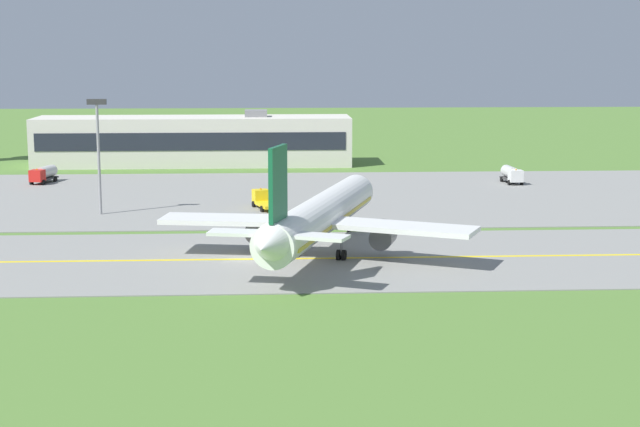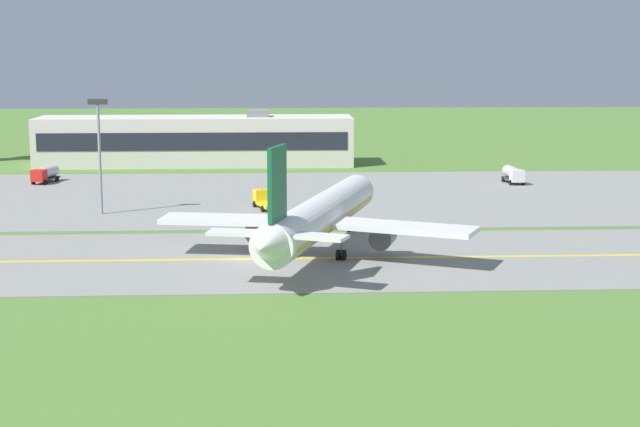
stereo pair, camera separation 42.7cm
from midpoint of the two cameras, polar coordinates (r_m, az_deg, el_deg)
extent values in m
plane|color=#517A33|center=(97.75, -4.47, -2.75)|extent=(500.00, 500.00, 0.00)
cube|color=gray|center=(97.74, -4.47, -2.72)|extent=(240.00, 28.00, 0.10)
cube|color=gray|center=(139.23, 0.05, 1.04)|extent=(140.00, 52.00, 0.10)
cube|color=yellow|center=(97.73, -4.47, -2.68)|extent=(220.00, 0.60, 0.01)
cylinder|color=white|center=(98.99, -0.06, -0.08)|extent=(14.04, 33.63, 4.00)
cone|color=white|center=(116.48, 2.18, 1.39)|extent=(4.41, 3.62, 3.80)
cone|color=white|center=(81.53, -3.29, -1.93)|extent=(4.20, 4.07, 3.40)
cube|color=gold|center=(99.07, -0.06, -0.37)|extent=(13.30, 31.06, 0.36)
cube|color=#1E232D|center=(114.26, 1.94, 1.59)|extent=(3.78, 2.74, 0.70)
cube|color=white|center=(99.46, -5.13, -0.37)|extent=(15.59, 7.21, 0.50)
cylinder|color=#47474C|center=(100.93, -3.67, -1.01)|extent=(3.22, 3.93, 2.30)
cylinder|color=black|center=(102.43, -3.39, -0.85)|extent=(2.08, 0.87, 2.10)
cube|color=white|center=(95.20, 4.57, -0.81)|extent=(15.61, 10.79, 0.50)
cylinder|color=#47474C|center=(97.74, 3.60, -1.36)|extent=(3.22, 3.93, 2.30)
cylinder|color=black|center=(99.29, 3.78, -1.19)|extent=(2.08, 0.87, 2.10)
cube|color=#145938|center=(83.91, -2.62, 1.77)|extent=(1.70, 4.32, 6.50)
cube|color=white|center=(85.43, -4.69, -1.14)|extent=(6.36, 3.55, 0.30)
cube|color=white|center=(83.58, -0.54, -1.35)|extent=(6.46, 4.59, 0.30)
cylinder|color=slate|center=(111.92, 1.60, -0.41)|extent=(0.24, 0.24, 1.65)
cylinder|color=black|center=(112.07, 1.60, -0.83)|extent=(0.66, 1.15, 1.10)
cylinder|color=slate|center=(98.29, -1.82, -1.83)|extent=(0.24, 0.24, 1.65)
cylinder|color=black|center=(98.54, -1.97, -2.29)|extent=(0.66, 1.15, 1.10)
cylinder|color=black|center=(98.39, -1.66, -2.31)|extent=(0.66, 1.15, 1.10)
cylinder|color=slate|center=(96.99, 1.13, -1.98)|extent=(0.24, 0.24, 1.65)
cylinder|color=black|center=(97.23, 0.97, -2.45)|extent=(0.66, 1.15, 1.10)
cylinder|color=black|center=(97.10, 1.29, -2.47)|extent=(0.66, 1.15, 1.10)
cube|color=yellow|center=(129.60, -3.59, 1.02)|extent=(2.43, 2.30, 1.80)
cube|color=#1E232D|center=(130.28, -3.69, 1.20)|extent=(1.80, 0.64, 0.81)
cube|color=yellow|center=(126.68, -3.18, 0.50)|extent=(3.33, 5.01, 0.40)
cylinder|color=orange|center=(129.45, -3.59, 1.46)|extent=(0.20, 0.20, 0.18)
cylinder|color=black|center=(129.49, -4.01, 0.54)|extent=(0.55, 0.95, 0.90)
cylinder|color=black|center=(130.04, -3.16, 0.58)|extent=(0.55, 0.95, 0.90)
cylinder|color=black|center=(125.57, -3.52, 0.25)|extent=(0.55, 0.95, 0.90)
cylinder|color=black|center=(126.16, -2.60, 0.31)|extent=(0.55, 0.95, 0.90)
cube|color=red|center=(156.49, -16.33, 2.14)|extent=(2.39, 2.25, 1.80)
cube|color=#1E232D|center=(155.78, -16.47, 2.22)|extent=(1.81, 0.58, 0.81)
cylinder|color=silver|center=(159.09, -15.84, 2.37)|extent=(2.80, 4.52, 1.80)
cube|color=#383838|center=(159.22, -15.82, 2.01)|extent=(3.09, 4.59, 0.24)
cylinder|color=orange|center=(156.36, -16.35, 2.50)|extent=(0.20, 0.20, 0.18)
cylinder|color=black|center=(156.16, -15.99, 1.75)|extent=(0.52, 0.95, 0.90)
cylinder|color=black|center=(157.09, -16.64, 1.77)|extent=(0.52, 0.95, 0.90)
cylinder|color=black|center=(159.52, -15.34, 1.94)|extent=(0.52, 0.95, 0.90)
cylinder|color=black|center=(160.47, -16.01, 1.96)|extent=(0.52, 0.95, 0.90)
cube|color=silver|center=(152.85, 11.33, 2.17)|extent=(2.09, 1.90, 1.80)
cube|color=#1E232D|center=(152.09, 11.42, 2.25)|extent=(1.84, 0.22, 0.81)
cylinder|color=silver|center=(155.66, 11.00, 2.41)|extent=(2.02, 4.29, 1.80)
cube|color=#383838|center=(155.79, 10.99, 2.03)|extent=(2.32, 4.31, 0.24)
cylinder|color=orange|center=(152.73, 11.34, 2.55)|extent=(0.20, 0.20, 0.18)
cylinder|color=black|center=(153.29, 11.67, 1.79)|extent=(0.35, 0.91, 0.90)
cylinder|color=black|center=(152.70, 10.96, 1.78)|extent=(0.35, 0.91, 0.90)
cylinder|color=black|center=(156.93, 11.26, 1.98)|extent=(0.35, 0.91, 0.90)
cylinder|color=black|center=(156.32, 10.53, 1.97)|extent=(0.35, 0.91, 0.90)
cube|color=beige|center=(177.77, -7.48, 4.24)|extent=(56.53, 11.96, 8.73)
cube|color=#1E232D|center=(171.75, -7.63, 4.19)|extent=(54.27, 0.10, 3.14)
cube|color=slate|center=(176.87, -3.84, 5.89)|extent=(4.00, 4.00, 1.20)
cylinder|color=gray|center=(125.94, -12.94, 3.06)|extent=(0.36, 0.36, 14.00)
cube|color=#333333|center=(125.34, -13.07, 6.40)|extent=(2.40, 0.50, 0.70)
camera|label=1|loc=(0.21, -90.12, -0.02)|focal=54.56mm
camera|label=2|loc=(0.21, 89.88, 0.02)|focal=54.56mm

